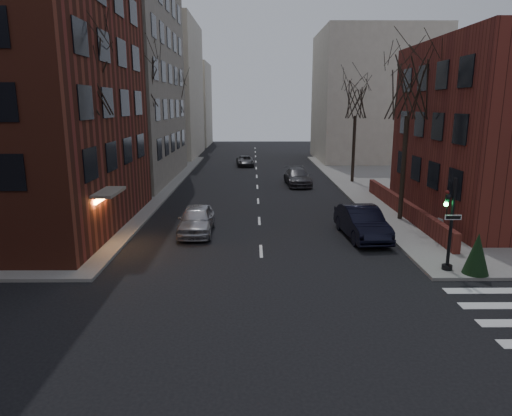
% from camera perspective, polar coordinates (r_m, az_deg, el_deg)
% --- Properties ---
extents(ground, '(160.00, 160.00, 0.00)m').
position_cam_1_polar(ground, '(11.96, 1.79, -23.78)').
color(ground, black).
rests_on(ground, ground).
extents(building_left_tan, '(18.00, 18.00, 28.00)m').
position_cam_1_polar(building_left_tan, '(47.14, -22.50, 20.33)').
color(building_left_tan, gray).
rests_on(building_left_tan, ground).
extents(low_wall_right, '(0.35, 16.00, 1.00)m').
position_cam_1_polar(low_wall_right, '(30.88, 17.91, 0.12)').
color(low_wall_right, maroon).
rests_on(low_wall_right, sidewalk_far_right).
extents(building_distant_la, '(14.00, 16.00, 18.00)m').
position_cam_1_polar(building_distant_la, '(66.24, -13.57, 14.15)').
color(building_distant_la, beige).
rests_on(building_distant_la, ground).
extents(building_distant_ra, '(14.00, 14.00, 16.00)m').
position_cam_1_polar(building_distant_ra, '(61.56, 14.46, 13.29)').
color(building_distant_ra, beige).
rests_on(building_distant_ra, ground).
extents(building_distant_lb, '(10.00, 12.00, 14.00)m').
position_cam_1_polar(building_distant_lb, '(82.55, -9.43, 12.62)').
color(building_distant_lb, beige).
rests_on(building_distant_lb, ground).
extents(traffic_signal, '(0.76, 0.44, 4.00)m').
position_cam_1_polar(traffic_signal, '(21.04, 23.00, -2.57)').
color(traffic_signal, black).
rests_on(traffic_signal, sidewalk_far_right).
extents(tree_left_a, '(4.18, 4.18, 10.26)m').
position_cam_1_polar(tree_left_a, '(25.07, -20.72, 15.12)').
color(tree_left_a, '#2D231C').
rests_on(tree_left_a, sidewalk_far_left).
extents(tree_left_b, '(4.40, 4.40, 10.80)m').
position_cam_1_polar(tree_left_b, '(36.61, -14.19, 15.28)').
color(tree_left_b, '#2D231C').
rests_on(tree_left_b, sidewalk_far_left).
extents(tree_left_c, '(3.96, 3.96, 9.72)m').
position_cam_1_polar(tree_left_c, '(50.30, -10.33, 13.69)').
color(tree_left_c, '#2D231C').
rests_on(tree_left_c, sidewalk_far_left).
extents(tree_right_a, '(3.96, 3.96, 9.72)m').
position_cam_1_polar(tree_right_a, '(29.10, 18.60, 13.98)').
color(tree_right_a, '#2D231C').
rests_on(tree_right_a, sidewalk_far_right).
extents(tree_right_b, '(3.74, 3.74, 9.18)m').
position_cam_1_polar(tree_right_b, '(42.60, 12.39, 13.19)').
color(tree_right_b, '#2D231C').
rests_on(tree_right_b, sidewalk_far_right).
extents(streetlamp_near, '(0.36, 0.36, 6.28)m').
position_cam_1_polar(streetlamp_near, '(32.66, -14.34, 7.38)').
color(streetlamp_near, black).
rests_on(streetlamp_near, sidewalk_far_left).
extents(streetlamp_far, '(0.36, 0.36, 6.28)m').
position_cam_1_polar(streetlamp_far, '(52.25, -9.13, 9.54)').
color(streetlamp_far, black).
rests_on(streetlamp_far, sidewalk_far_left).
extents(parked_sedan, '(2.24, 5.34, 1.72)m').
position_cam_1_polar(parked_sedan, '(25.42, 13.10, -1.77)').
color(parked_sedan, black).
rests_on(parked_sedan, ground).
extents(car_lane_silver, '(1.94, 4.65, 1.57)m').
position_cam_1_polar(car_lane_silver, '(25.88, -7.46, -1.44)').
color(car_lane_silver, '#A9A8AE').
rests_on(car_lane_silver, ground).
extents(car_lane_gray, '(2.36, 5.21, 1.48)m').
position_cam_1_polar(car_lane_gray, '(41.14, 5.22, 3.88)').
color(car_lane_gray, '#3B3A3F').
rests_on(car_lane_gray, ground).
extents(car_lane_far, '(2.26, 4.36, 1.17)m').
position_cam_1_polar(car_lane_far, '(54.02, -1.36, 5.91)').
color(car_lane_far, '#3B3C40').
rests_on(car_lane_far, ground).
extents(sandwich_board, '(0.43, 0.55, 0.80)m').
position_cam_1_polar(sandwich_board, '(27.31, 21.85, -2.03)').
color(sandwich_board, silver).
rests_on(sandwich_board, sidewalk_far_right).
extents(evergreen_shrub, '(1.29, 1.29, 1.77)m').
position_cam_1_polar(evergreen_shrub, '(21.28, 25.91, -5.13)').
color(evergreen_shrub, black).
rests_on(evergreen_shrub, sidewalk_far_right).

